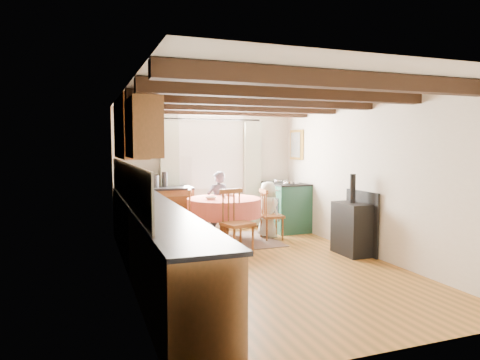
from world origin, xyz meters
name	(u,v)px	position (x,y,z in m)	size (l,w,h in m)	color
floor	(259,265)	(0.00, 0.00, 0.00)	(3.60, 5.50, 0.00)	#A86C2B
ceiling	(260,94)	(0.00, 0.00, 2.40)	(3.60, 5.50, 0.00)	white
wall_back	(206,170)	(0.00, 2.75, 1.20)	(3.60, 0.00, 2.40)	silver
wall_front	(392,208)	(0.00, -2.75, 1.20)	(3.60, 0.00, 2.40)	silver
wall_left	(127,185)	(-1.80, 0.00, 1.20)	(0.00, 5.50, 2.40)	silver
wall_right	(368,177)	(1.80, 0.00, 1.20)	(0.00, 5.50, 2.40)	silver
beam_a	(342,80)	(0.00, -2.00, 2.31)	(3.60, 0.16, 0.16)	black
beam_b	(293,92)	(0.00, -1.00, 2.31)	(3.60, 0.16, 0.16)	black
beam_c	(260,100)	(0.00, 0.00, 2.31)	(3.60, 0.16, 0.16)	black
beam_d	(236,106)	(0.00, 1.00, 2.31)	(3.60, 0.16, 0.16)	black
beam_e	(217,111)	(0.00, 2.00, 2.31)	(3.60, 0.16, 0.16)	black
splash_left	(127,183)	(-1.78, 0.30, 1.20)	(0.02, 4.50, 0.55)	beige
splash_back	(156,171)	(-1.00, 2.73, 1.20)	(1.40, 0.02, 0.55)	beige
base_cabinet_left	(152,243)	(-1.50, 0.00, 0.44)	(0.60, 5.30, 0.88)	brown
base_cabinet_back	(156,213)	(-1.05, 2.45, 0.44)	(1.30, 0.60, 0.88)	brown
worktop_left	(153,207)	(-1.48, 0.00, 0.90)	(0.64, 5.30, 0.04)	black
worktop_back	(156,188)	(-1.05, 2.43, 0.90)	(1.30, 0.64, 0.04)	black
wall_cabinet_glass	(130,128)	(-1.63, 1.20, 1.95)	(0.34, 1.80, 0.90)	brown
wall_cabinet_solid	(143,128)	(-1.63, -0.30, 1.90)	(0.34, 0.90, 0.70)	brown
window_frame	(211,150)	(0.10, 2.73, 1.60)	(1.34, 0.03, 1.54)	white
window_pane	(211,150)	(0.10, 2.74, 1.60)	(1.20, 0.01, 1.40)	white
curtain_left	(170,176)	(-0.75, 2.65, 1.10)	(0.35, 0.10, 2.10)	beige
curtain_right	(252,174)	(0.95, 2.65, 1.10)	(0.35, 0.10, 2.10)	beige
curtain_rod	(212,119)	(0.10, 2.65, 2.20)	(0.03, 0.03, 2.00)	black
wall_picture	(297,145)	(1.77, 2.30, 1.70)	(0.04, 0.50, 0.60)	gold
wall_plate	(256,145)	(1.05, 2.72, 1.70)	(0.30, 0.30, 0.02)	silver
rug	(224,242)	(-0.02, 1.55, 0.01)	(1.83, 1.43, 0.01)	brown
dining_table	(224,220)	(-0.02, 1.55, 0.39)	(1.29, 1.29, 0.78)	#DA604A
chair_near	(238,222)	(-0.07, 0.73, 0.51)	(0.43, 0.45, 1.01)	brown
chair_left	(180,217)	(-0.80, 1.57, 0.48)	(0.42, 0.44, 0.97)	brown
chair_right	(272,214)	(0.86, 1.49, 0.46)	(0.39, 0.41, 0.91)	brown
aga_range	(285,206)	(1.47, 2.18, 0.48)	(0.68, 1.05, 0.97)	#1B4535
cast_iron_stove	(352,214)	(1.58, 0.07, 0.63)	(0.38, 0.63, 1.25)	black
child_far	(218,203)	(0.06, 2.16, 0.61)	(0.44, 0.29, 1.21)	#393844
child_right	(268,210)	(0.86, 1.65, 0.52)	(0.50, 0.33, 1.03)	beige
bowl_a	(211,198)	(-0.29, 1.45, 0.80)	(0.20, 0.20, 0.05)	silver
bowl_b	(230,194)	(0.18, 1.83, 0.80)	(0.18, 0.18, 0.06)	silver
cup	(223,195)	(-0.01, 1.61, 0.82)	(0.11, 0.11, 0.10)	silver
canister_tall	(144,181)	(-1.26, 2.49, 1.03)	(0.13, 0.13, 0.22)	#262628
canister_wide	(154,181)	(-1.10, 2.43, 1.03)	(0.20, 0.20, 0.22)	#262628
canister_slim	(165,179)	(-0.88, 2.46, 1.06)	(0.10, 0.10, 0.28)	#262628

